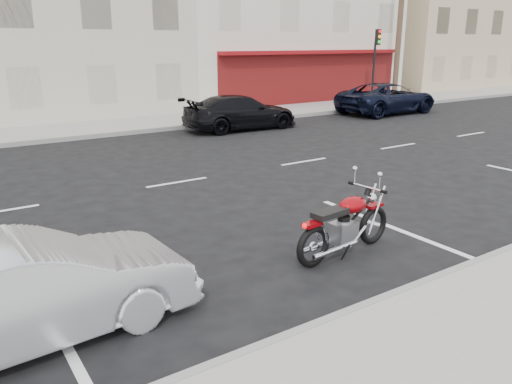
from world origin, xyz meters
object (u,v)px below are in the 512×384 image
utility_pole (400,14)px  fire_hydrant (350,97)px  traffic_light (375,57)px  suv_far (387,98)px  car_far (241,112)px  sedan_silver (26,291)px  motorcycle (375,216)px

utility_pole → fire_hydrant: utility_pole is taller
traffic_light → suv_far: 3.68m
fire_hydrant → car_far: (-8.57, -2.78, 0.14)m
suv_far → traffic_light: bearing=-35.9°
sedan_silver → car_far: bearing=-44.8°
utility_pole → car_far: 13.06m
utility_pole → fire_hydrant: (-3.50, -0.10, -4.21)m
motorcycle → sedan_silver: bearing=172.9°
fire_hydrant → motorcycle: size_ratio=0.34×
utility_pole → sedan_silver: bearing=-147.5°
suv_far → car_far: bearing=88.4°
traffic_light → car_far: (-10.07, -2.61, -1.89)m
utility_pole → traffic_light: (-2.00, -0.27, -2.18)m
motorcycle → suv_far: suv_far is taller
car_far → utility_pole: bearing=-74.5°
traffic_light → utility_pole: bearing=7.6°
utility_pole → sedan_silver: size_ratio=2.35×
fire_hydrant → sedan_silver: 22.90m
utility_pole → sedan_silver: utility_pole is taller
utility_pole → sedan_silver: (-21.79, -13.88, -4.11)m
utility_pole → suv_far: bearing=-142.7°
fire_hydrant → sedan_silver: bearing=-143.0°
fire_hydrant → traffic_light: bearing=-6.4°
motorcycle → sedan_silver: 5.44m
motorcycle → car_far: (4.28, 11.12, 0.18)m
motorcycle → car_far: bearing=63.1°
motorcycle → car_far: 11.91m
utility_pole → fire_hydrant: size_ratio=12.50×
sedan_silver → utility_pole: bearing=-60.9°
suv_far → sedan_silver: bearing=119.9°
fire_hydrant → suv_far: size_ratio=0.14×
utility_pole → motorcycle: 21.94m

